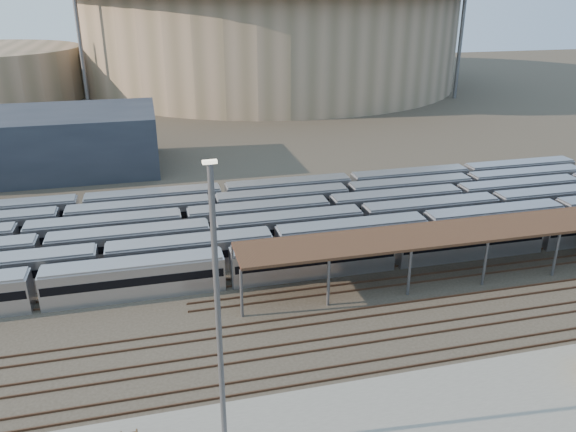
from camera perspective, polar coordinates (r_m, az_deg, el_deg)
The scene contains 11 objects.
ground at distance 55.21m, azimuth 3.90°, elevation -9.76°, with size 420.00×420.00×0.00m, color #383026.
apron at distance 42.54m, azimuth 3.58°, elevation -20.95°, with size 50.00×9.00×0.20m, color gray.
subway_trains at distance 69.44m, azimuth -4.18°, elevation -1.09°, with size 127.87×23.90×3.60m.
inspection_shed at distance 65.53m, azimuth 21.56°, elevation -1.11°, with size 60.30×6.00×5.30m.
empty_tracks at distance 51.22m, azimuth 5.64°, elevation -12.52°, with size 170.00×9.62×0.18m.
stadium at distance 189.15m, azimuth -1.90°, elevation 18.31°, with size 124.00×124.00×32.50m.
service_building at distance 104.30m, azimuth -24.88°, elevation 6.72°, with size 42.00×20.00×10.00m, color #1E232D.
floodlight_0 at distance 155.43m, azimuth -20.58°, elevation 17.71°, with size 4.00×1.00×38.40m.
floodlight_2 at distance 167.78m, azimuth 17.31°, elevation 18.33°, with size 4.00×1.00×38.40m.
floodlight_3 at distance 204.70m, azimuth -13.39°, elevation 19.23°, with size 4.00×1.00×38.40m.
yard_light_pole at distance 34.97m, azimuth -7.09°, elevation -10.38°, with size 0.82×0.36×20.31m.
Camera 1 is at (-14.91, -44.46, 29.15)m, focal length 35.00 mm.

